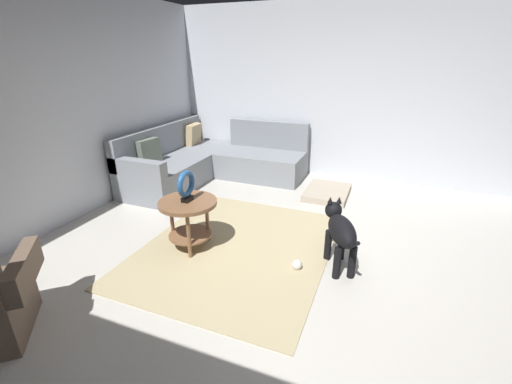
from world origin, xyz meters
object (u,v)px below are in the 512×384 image
at_px(torus_sculpture, 186,185).
at_px(dog_toy_ball, 297,265).
at_px(sectional_couch, 210,162).
at_px(dog, 340,231).
at_px(dog_bed_mat, 327,192).
at_px(side_table, 188,212).

xyz_separation_m(torus_sculpture, dog_toy_ball, (0.02, -1.17, -0.66)).
xyz_separation_m(sectional_couch, dog, (-1.76, -2.37, 0.09)).
xyz_separation_m(dog_bed_mat, dog_toy_ball, (-1.97, -0.08, 0.00)).
height_order(side_table, dog_toy_ball, side_table).
bearing_deg(dog_toy_ball, dog_bed_mat, 2.30).
relative_size(dog, dog_toy_ball, 8.09).
bearing_deg(side_table, dog_toy_ball, -88.84).
height_order(torus_sculpture, dog, torus_sculpture).
distance_m(side_table, dog_toy_ball, 1.23).
bearing_deg(dog, dog_toy_ball, -174.14).
bearing_deg(torus_sculpture, side_table, 90.45).
bearing_deg(dog_toy_ball, dog, -58.37).
relative_size(sectional_couch, dog, 2.86).
relative_size(dog_bed_mat, dog_toy_ball, 8.24).
distance_m(sectional_couch, dog, 2.95).
xyz_separation_m(sectional_couch, torus_sculpture, (-2.00, -0.85, 0.42)).
bearing_deg(dog, torus_sculpture, 163.16).
distance_m(side_table, torus_sculpture, 0.29).
bearing_deg(dog, side_table, 163.16).
distance_m(dog_bed_mat, dog_toy_ball, 1.97).
height_order(side_table, torus_sculpture, torus_sculpture).
height_order(dog_bed_mat, dog_toy_ball, dog_toy_ball).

